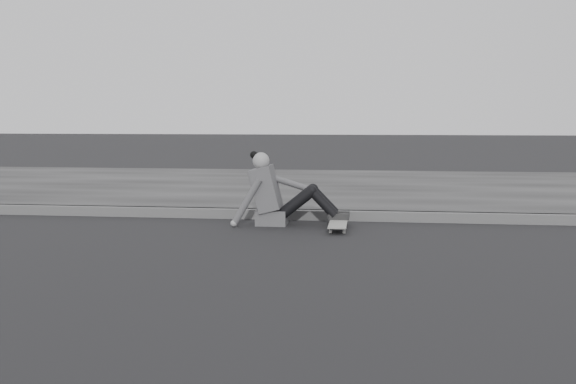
# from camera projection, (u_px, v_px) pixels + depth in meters

# --- Properties ---
(curb) EXTENTS (24.00, 0.16, 0.12)m
(curb) POSITION_uv_depth(u_px,v_px,m) (556.00, 219.00, 7.66)
(curb) COLOR #505050
(curb) RESTS_ON ground
(sidewalk) EXTENTS (24.00, 6.00, 0.12)m
(sidewalk) POSITION_uv_depth(u_px,v_px,m) (503.00, 190.00, 10.63)
(sidewalk) COLOR #313131
(sidewalk) RESTS_ON ground
(skateboard) EXTENTS (0.20, 0.78, 0.09)m
(skateboard) POSITION_uv_depth(u_px,v_px,m) (338.00, 223.00, 7.31)
(skateboard) COLOR gray
(skateboard) RESTS_ON ground
(seated_woman) EXTENTS (1.38, 0.46, 0.88)m
(seated_woman) POSITION_uv_depth(u_px,v_px,m) (277.00, 195.00, 7.61)
(seated_woman) COLOR #4B4B4D
(seated_woman) RESTS_ON ground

